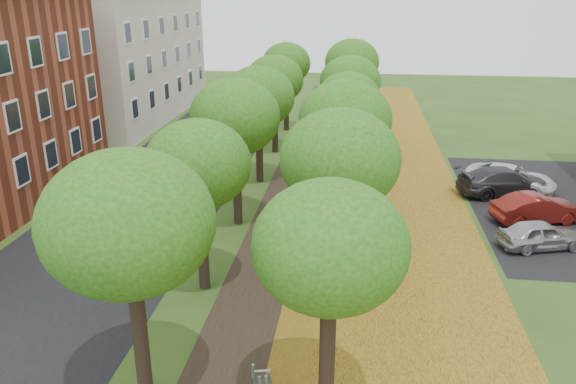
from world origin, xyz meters
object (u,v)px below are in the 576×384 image
(car_grey, at_px, (505,181))
(car_white, at_px, (510,178))
(car_silver, at_px, (541,235))
(car_red, at_px, (537,209))

(car_grey, relative_size, car_white, 1.06)
(car_silver, bearing_deg, car_red, -28.21)
(car_grey, bearing_deg, car_white, -45.43)
(car_silver, relative_size, car_grey, 0.72)
(car_silver, bearing_deg, car_white, -19.91)
(car_silver, height_order, car_red, car_red)
(car_grey, distance_m, car_white, 0.96)
(car_silver, distance_m, car_white, 7.34)
(car_silver, relative_size, car_white, 0.76)
(car_silver, height_order, car_grey, car_grey)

